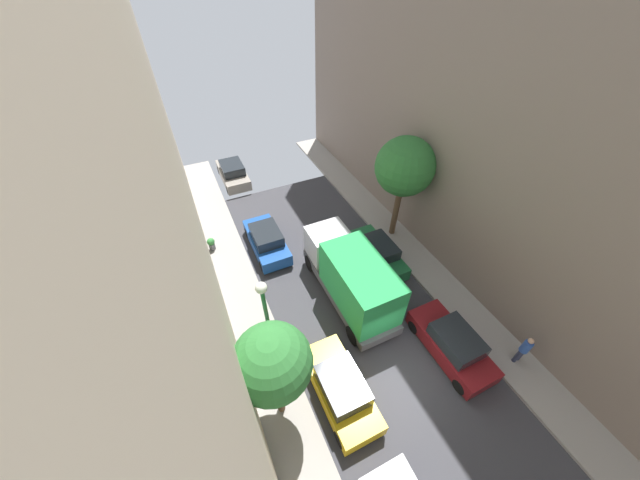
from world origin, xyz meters
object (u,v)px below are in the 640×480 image
at_px(parked_car_left_3, 341,388).
at_px(delivery_truck, 351,276).
at_px(street_tree_1, 405,167).
at_px(street_tree_0, 272,363).
at_px(parked_car_left_4, 267,240).
at_px(lamp_post, 266,312).
at_px(parked_car_right_2, 377,253).
at_px(potted_plant_2, 211,243).
at_px(parked_car_right_1, 452,344).
at_px(pedestrian, 524,349).
at_px(parked_car_left_5, 233,173).

xyz_separation_m(parked_car_left_3, delivery_truck, (2.70, 4.19, 1.07)).
bearing_deg(street_tree_1, street_tree_0, -144.87).
bearing_deg(street_tree_0, parked_car_left_4, 75.32).
bearing_deg(lamp_post, parked_car_left_4, 74.31).
bearing_deg(delivery_truck, parked_car_left_3, -122.77).
relative_size(parked_car_right_2, potted_plant_2, 5.21).
height_order(parked_car_left_4, parked_car_right_1, same).
bearing_deg(delivery_truck, parked_car_left_4, 116.70).
relative_size(parked_car_left_4, pedestrian, 2.44).
height_order(parked_car_left_3, street_tree_1, street_tree_1).
height_order(parked_car_left_4, potted_plant_2, parked_car_left_4).
height_order(parked_car_right_2, street_tree_0, street_tree_0).
bearing_deg(parked_car_left_4, potted_plant_2, 157.52).
distance_m(parked_car_left_3, parked_car_right_2, 7.99).
bearing_deg(delivery_truck, street_tree_0, -143.87).
bearing_deg(parked_car_left_3, parked_car_left_5, 90.00).
xyz_separation_m(parked_car_left_5, parked_car_right_2, (5.40, -11.99, 0.00)).
relative_size(parked_car_right_2, delivery_truck, 0.64).
relative_size(pedestrian, street_tree_0, 0.33).
relative_size(parked_car_left_4, street_tree_1, 0.66).
xyz_separation_m(parked_car_left_5, parked_car_right_1, (5.40, -18.25, 0.00)).
bearing_deg(street_tree_0, parked_car_right_2, 34.76).
xyz_separation_m(parked_car_left_5, pedestrian, (7.79, -19.85, 0.35)).
height_order(pedestrian, potted_plant_2, pedestrian).
height_order(parked_car_left_5, parked_car_right_2, same).
bearing_deg(delivery_truck, pedestrian, -50.47).
distance_m(delivery_truck, street_tree_1, 6.70).
relative_size(parked_car_left_5, parked_car_right_1, 1.00).
relative_size(parked_car_right_1, delivery_truck, 0.64).
xyz_separation_m(street_tree_0, lamp_post, (0.48, 2.31, -0.50)).
bearing_deg(street_tree_0, parked_car_left_5, 82.21).
bearing_deg(parked_car_right_1, delivery_truck, 120.58).
bearing_deg(parked_car_right_1, street_tree_1, 74.23).
bearing_deg(street_tree_1, lamp_post, -153.60).
relative_size(parked_car_right_1, potted_plant_2, 5.21).
bearing_deg(delivery_truck, street_tree_1, 34.07).
bearing_deg(parked_car_right_1, parked_car_left_5, 106.49).
height_order(street_tree_0, street_tree_1, street_tree_1).
xyz_separation_m(parked_car_right_1, street_tree_1, (2.23, 7.91, 4.14)).
bearing_deg(parked_car_right_2, parked_car_left_5, 114.25).
xyz_separation_m(parked_car_left_4, parked_car_left_5, (0.00, 8.31, 0.00)).
bearing_deg(parked_car_left_5, parked_car_right_2, -65.75).
relative_size(parked_car_left_3, lamp_post, 0.84).
relative_size(parked_car_left_5, parked_car_right_2, 1.00).
relative_size(parked_car_left_4, potted_plant_2, 5.21).
xyz_separation_m(street_tree_1, potted_plant_2, (-10.69, 3.30, -4.27)).
relative_size(parked_car_left_5, potted_plant_2, 5.21).
relative_size(street_tree_0, lamp_post, 1.04).
height_order(parked_car_right_1, street_tree_1, street_tree_1).
bearing_deg(potted_plant_2, parked_car_left_3, -74.24).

